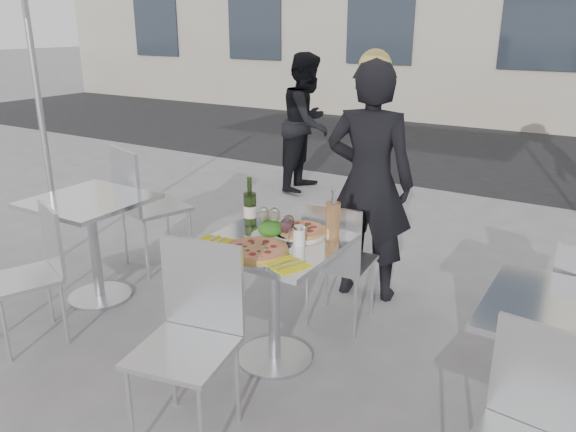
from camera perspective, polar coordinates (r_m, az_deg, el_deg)
The scene contains 24 objects.
ground at distance 3.42m, azimuth -1.36°, elevation -14.32°, with size 80.00×80.00×0.00m, color slate.
street_asphalt at distance 9.22m, azimuth 21.27°, elevation 5.97°, with size 24.00×5.00×0.00m, color black.
main_table at distance 3.15m, azimuth -1.44°, elevation -6.11°, with size 0.72×0.72×0.75m.
side_table_left at distance 4.11m, azimuth -19.28°, elevation -1.11°, with size 0.72×0.72×0.75m.
side_table_right at distance 2.74m, azimuth 26.62°, elevation -12.46°, with size 0.72×0.72×0.75m.
chair_far at distance 3.53m, azimuth 4.92°, elevation -3.98°, with size 0.42×0.43×0.85m.
chair_near at distance 2.69m, azimuth -9.68°, elevation -10.86°, with size 0.50×0.51×0.93m.
side_chair_lfar at distance 4.50m, azimuth -14.61°, elevation 1.73°, with size 0.58×0.59×1.00m.
side_chair_lnear at distance 3.73m, azimuth -24.13°, elevation -4.41°, with size 0.50×0.51×0.85m.
side_chair_rnear at distance 2.32m, azimuth 23.63°, elevation -18.99°, with size 0.43×0.44×0.86m.
woman_diner at distance 3.90m, azimuth 8.27°, elevation 3.35°, with size 0.61×0.40×1.68m, color black.
pedestrian_a at distance 6.58m, azimuth 1.96°, elevation 9.46°, with size 0.77×0.60×1.58m, color black.
pizza_near at distance 2.94m, azimuth -3.30°, elevation -3.39°, with size 0.34×0.34×0.02m.
pizza_far at distance 3.18m, azimuth 1.29°, elevation -1.47°, with size 0.31×0.31×0.03m.
salad_plate at distance 3.13m, azimuth -1.74°, elevation -1.41°, with size 0.22×0.22×0.09m.
wine_bottle at distance 3.26m, azimuth -3.88°, elevation 0.87°, with size 0.08×0.08×0.29m.
carafe at distance 3.04m, azimuth 4.58°, elevation -0.49°, with size 0.08×0.08×0.29m.
sugar_shaker at distance 3.00m, azimuth 1.14°, elevation -2.00°, with size 0.06×0.06×0.11m.
wineglass_white_a at distance 3.14m, azimuth -2.48°, elevation 0.08°, with size 0.07×0.07×0.16m.
wineglass_white_b at distance 3.13m, azimuth -1.42°, elevation 0.02°, with size 0.07×0.07×0.16m.
wineglass_red_a at distance 2.96m, azimuth -0.21°, elevation -1.09°, with size 0.07×0.07×0.16m.
wineglass_red_b at distance 3.01m, azimuth 0.05°, elevation -0.75°, with size 0.07×0.07×0.16m.
napkin_left at distance 3.07m, azimuth -7.74°, elevation -2.66°, with size 0.19×0.20×0.01m.
napkin_right at distance 2.77m, azimuth -0.12°, elevation -4.95°, with size 0.23×0.23×0.01m.
Camera 1 is at (1.56, -2.39, 1.88)m, focal length 35.00 mm.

